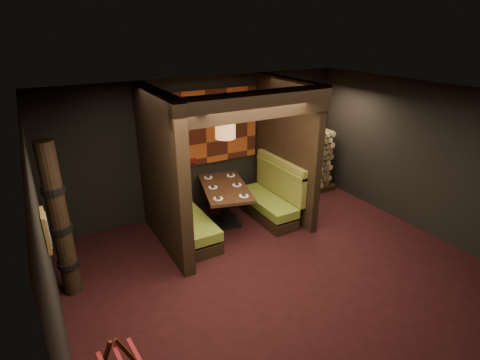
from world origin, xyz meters
name	(u,v)px	position (x,y,z in m)	size (l,w,h in m)	color
floor	(278,270)	(0.00, 0.00, -0.01)	(6.50, 5.50, 0.02)	black
ceiling	(286,97)	(0.00, 0.00, 2.86)	(6.50, 5.50, 0.02)	black
wall_back	(206,145)	(0.00, 2.76, 1.43)	(6.50, 0.02, 2.85)	black
wall_front	(454,298)	(0.00, -2.76, 1.43)	(6.50, 0.02, 2.85)	black
wall_left	(46,250)	(-3.26, 0.00, 1.43)	(0.02, 5.50, 2.85)	black
wall_right	(420,157)	(3.26, 0.00, 1.43)	(0.02, 5.50, 2.85)	black
partition_left	(162,173)	(-1.35, 1.65, 1.43)	(0.20, 2.20, 2.85)	black
partition_right	(285,149)	(1.30, 1.70, 1.43)	(0.15, 2.10, 2.85)	black
header_beam	(258,105)	(-0.02, 0.70, 2.63)	(2.85, 0.18, 0.44)	black
tapa_back_panel	(205,128)	(-0.02, 2.71, 1.82)	(2.40, 0.06, 1.55)	#933D16
tapa_side_panel	(163,146)	(-1.23, 1.82, 1.85)	(0.04, 1.85, 1.45)	#933D16
lacquer_shelf	(182,162)	(-0.60, 2.65, 1.18)	(0.60, 0.12, 0.07)	#50100D
booth_bench_left	(186,220)	(-0.96, 1.65, 0.40)	(0.68, 1.60, 1.14)	black
booth_bench_right	(270,199)	(0.93, 1.65, 0.40)	(0.68, 1.60, 1.14)	black
dining_table	(225,197)	(-0.03, 1.84, 0.59)	(1.22, 1.72, 0.82)	black
place_settings	(225,186)	(-0.03, 1.84, 0.83)	(0.93, 1.34, 0.03)	white
pendant_lamp	(225,126)	(-0.03, 1.79, 2.05)	(0.38, 0.38, 1.02)	#AC713F
framed_picture	(46,230)	(-3.22, 0.10, 1.62)	(0.05, 0.36, 0.46)	olive
totem_column	(60,223)	(-3.05, 1.10, 1.19)	(0.31, 0.31, 2.40)	black
firewood_stack	(302,163)	(2.29, 2.35, 0.75)	(1.73, 0.70, 1.50)	black
mosaic_header	(296,117)	(2.29, 2.68, 1.78)	(1.83, 0.10, 0.56)	maroon
bay_front_post	(282,145)	(1.39, 1.96, 1.43)	(0.08, 0.08, 2.85)	black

